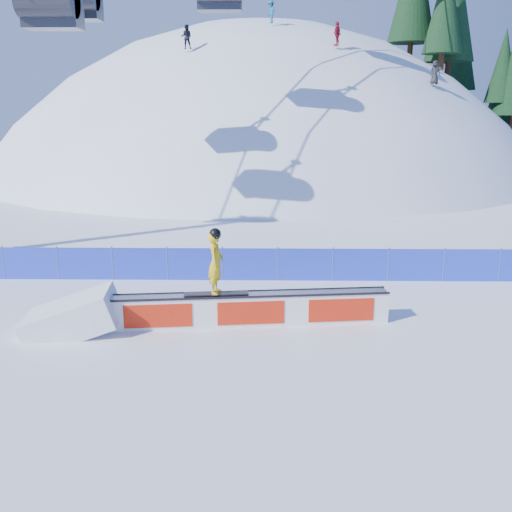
{
  "coord_description": "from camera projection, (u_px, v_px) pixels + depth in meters",
  "views": [
    {
      "loc": [
        0.54,
        -15.39,
        6.11
      ],
      "look_at": [
        0.26,
        2.18,
        1.52
      ],
      "focal_mm": 40.0,
      "sensor_mm": 36.0,
      "label": 1
    }
  ],
  "objects": [
    {
      "name": "snow_ramp",
      "position": [
        73.0,
        331.0,
        16.1
      ],
      "size": [
        2.83,
        1.94,
        1.66
      ],
      "primitive_type": null,
      "rotation": [
        0.0,
        -0.31,
        0.11
      ],
      "color": "white",
      "rests_on": "ground"
    },
    {
      "name": "rail_box",
      "position": [
        250.0,
        309.0,
        16.42
      ],
      "size": [
        8.06,
        1.43,
        0.97
      ],
      "rotation": [
        0.0,
        0.0,
        0.11
      ],
      "color": "white",
      "rests_on": "ground"
    },
    {
      "name": "snowboarder",
      "position": [
        216.0,
        262.0,
        15.98
      ],
      "size": [
        1.86,
        0.69,
        1.92
      ],
      "rotation": [
        0.0,
        0.0,
        1.46
      ],
      "color": "black",
      "rests_on": "rail_box"
    },
    {
      "name": "ground",
      "position": [
        246.0,
        326.0,
        16.44
      ],
      "size": [
        160.0,
        160.0,
        0.0
      ],
      "primitive_type": "plane",
      "color": "white",
      "rests_on": "ground"
    },
    {
      "name": "treeline",
      "position": [
        505.0,
        68.0,
        53.03
      ],
      "size": [
        19.03,
        10.88,
        19.74
      ],
      "color": "#362315",
      "rests_on": "ground"
    },
    {
      "name": "snow_hill",
      "position": [
        260.0,
        338.0,
        61.61
      ],
      "size": [
        64.0,
        64.0,
        64.0
      ],
      "color": "white",
      "rests_on": "ground"
    },
    {
      "name": "distant_skiers",
      "position": [
        298.0,
        35.0,
        42.02
      ],
      "size": [
        18.73,
        5.65,
        6.42
      ],
      "color": "black",
      "rests_on": "ground"
    },
    {
      "name": "safety_fence",
      "position": [
        250.0,
        264.0,
        20.64
      ],
      "size": [
        22.05,
        0.05,
        1.3
      ],
      "color": "blue",
      "rests_on": "ground"
    }
  ]
}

